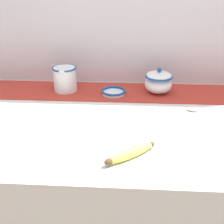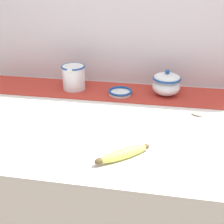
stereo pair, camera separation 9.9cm
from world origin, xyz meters
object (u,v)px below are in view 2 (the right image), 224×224
Objects in this scene: cream_pitcher at (74,76)px; spoon at (196,114)px; banana at (123,154)px; sugar_bowl at (166,84)px; small_dish at (120,92)px.

spoon is (0.54, -0.17, -0.06)m from cream_pitcher.
spoon is at bearing 53.98° from banana.
cream_pitcher reaches higher than banana.
spoon is (0.12, -0.17, -0.05)m from sugar_bowl.
small_dish is at bearing 165.94° from spoon.
banana reaches higher than small_dish.
banana is 1.00× the size of spoon.
sugar_bowl is 0.78× the size of banana.
sugar_bowl is at bearing -0.18° from cream_pitcher.
sugar_bowl reaches higher than spoon.
small_dish is 0.68× the size of spoon.
cream_pitcher is at bearing 179.82° from sugar_bowl.
sugar_bowl is at bearing 134.08° from spoon.
sugar_bowl is (0.42, -0.00, -0.01)m from cream_pitcher.
banana is at bearing -80.75° from small_dish.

